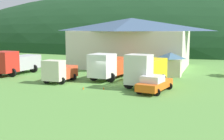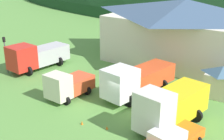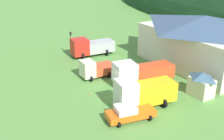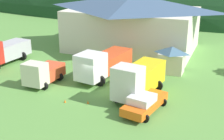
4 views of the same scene
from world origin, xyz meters
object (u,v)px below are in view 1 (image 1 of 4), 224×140
at_px(traffic_cone_near_pickup, 104,89).
at_px(traffic_cone_mid_row, 83,89).
at_px(play_shed_cream, 170,64).
at_px(depot_building, 131,42).
at_px(heavy_rig_white, 111,65).
at_px(crane_truck_red, 15,62).
at_px(flatbed_truck_yellow, 146,69).
at_px(light_truck_cream, 59,71).
at_px(service_pickup_orange, 154,83).

height_order(traffic_cone_near_pickup, traffic_cone_mid_row, traffic_cone_mid_row).
relative_size(play_shed_cream, traffic_cone_mid_row, 5.18).
height_order(depot_building, heavy_rig_white, depot_building).
relative_size(depot_building, traffic_cone_near_pickup, 33.78).
bearing_deg(depot_building, play_shed_cream, -47.80).
relative_size(crane_truck_red, traffic_cone_mid_row, 12.66).
height_order(crane_truck_red, heavy_rig_white, heavy_rig_white).
bearing_deg(flatbed_truck_yellow, crane_truck_red, -90.06).
xyz_separation_m(light_truck_cream, flatbed_truck_yellow, (9.77, 0.79, 0.50)).
bearing_deg(play_shed_cream, heavy_rig_white, -147.22).
distance_m(heavy_rig_white, flatbed_truck_yellow, 6.03).
bearing_deg(flatbed_truck_yellow, traffic_cone_near_pickup, -41.24).
bearing_deg(traffic_cone_mid_row, crane_truck_red, 153.18).
distance_m(depot_building, heavy_rig_white, 12.38).
xyz_separation_m(service_pickup_orange, traffic_cone_mid_row, (-6.96, -0.94, -0.83)).
xyz_separation_m(crane_truck_red, traffic_cone_mid_row, (12.49, -6.31, -1.64)).
distance_m(light_truck_cream, traffic_cone_near_pickup, 6.70).
relative_size(crane_truck_red, flatbed_truck_yellow, 1.05).
relative_size(depot_building, crane_truck_red, 2.46).
xyz_separation_m(service_pickup_orange, traffic_cone_near_pickup, (-5.00, -0.36, -0.83)).
xyz_separation_m(light_truck_cream, traffic_cone_near_pickup, (6.18, -2.27, -1.27)).
distance_m(flatbed_truck_yellow, service_pickup_orange, 3.19).
xyz_separation_m(crane_truck_red, flatbed_truck_yellow, (18.04, -2.68, 0.13)).
bearing_deg(crane_truck_red, heavy_rig_white, 97.51).
relative_size(flatbed_truck_yellow, traffic_cone_mid_row, 12.00).
xyz_separation_m(light_truck_cream, service_pickup_orange, (11.18, -1.91, -0.44)).
relative_size(depot_building, service_pickup_orange, 3.47).
relative_size(light_truck_cream, traffic_cone_near_pickup, 8.56).
xyz_separation_m(flatbed_truck_yellow, traffic_cone_mid_row, (-5.56, -3.64, -1.77)).
bearing_deg(flatbed_truck_yellow, depot_building, -151.35).
bearing_deg(traffic_cone_mid_row, play_shed_cream, 57.79).
bearing_deg(service_pickup_orange, flatbed_truck_yellow, -141.88).
bearing_deg(heavy_rig_white, crane_truck_red, -78.67).
height_order(heavy_rig_white, flatbed_truck_yellow, flatbed_truck_yellow).
distance_m(depot_building, light_truck_cream, 16.99).
height_order(depot_building, service_pickup_orange, depot_building).
distance_m(play_shed_cream, crane_truck_red, 20.13).
xyz_separation_m(crane_truck_red, traffic_cone_near_pickup, (14.45, -5.73, -1.64)).
distance_m(crane_truck_red, flatbed_truck_yellow, 18.24).
relative_size(light_truck_cream, traffic_cone_mid_row, 7.90).
xyz_separation_m(play_shed_cream, flatbed_truck_yellow, (-1.49, -7.54, 0.21)).
relative_size(depot_building, play_shed_cream, 6.02).
height_order(light_truck_cream, traffic_cone_mid_row, light_truck_cream).
bearing_deg(light_truck_cream, play_shed_cream, 127.96).
distance_m(play_shed_cream, heavy_rig_white, 7.72).
bearing_deg(crane_truck_red, service_pickup_orange, 79.04).
height_order(play_shed_cream, crane_truck_red, crane_truck_red).
height_order(crane_truck_red, traffic_cone_near_pickup, crane_truck_red).
bearing_deg(play_shed_cream, crane_truck_red, -166.00).
relative_size(play_shed_cream, heavy_rig_white, 0.36).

